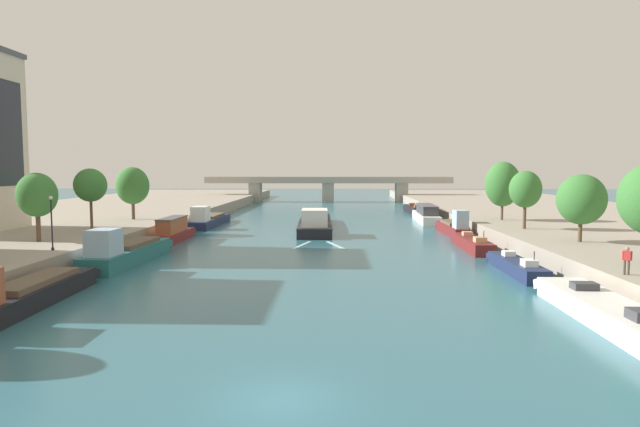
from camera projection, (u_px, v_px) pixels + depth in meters
name	position (u px, v px, depth m)	size (l,w,h in m)	color
ground_plane	(281.00, 400.00, 18.29)	(400.00, 400.00, 0.00)	#2D6070
quay_left	(65.00, 220.00, 74.06)	(36.00, 170.00, 1.82)	gray
quay_right	(586.00, 221.00, 71.94)	(36.00, 170.00, 1.82)	gray
barge_midriver	(315.00, 222.00, 69.92)	(4.80, 23.57, 3.19)	black
wake_behind_barge	(319.00, 245.00, 55.43)	(5.60, 5.98, 0.03)	#A0CCD6
moored_boat_left_end	(19.00, 295.00, 29.74)	(2.89, 14.46, 3.02)	black
moored_boat_left_near	(126.00, 252.00, 44.53)	(3.17, 13.83, 3.36)	#23666B
moored_boat_left_second	(174.00, 231.00, 58.65)	(2.07, 11.11, 2.67)	maroon
moored_boat_left_upstream	(209.00, 220.00, 74.52)	(2.90, 15.07, 3.03)	#1E284C
moored_boat_right_gap_after	(606.00, 311.00, 27.60)	(2.82, 13.32, 2.24)	silver
moored_boat_right_lone	(516.00, 266.00, 40.65)	(1.79, 10.08, 2.13)	#1E284C
moored_boat_right_downstream	(472.00, 243.00, 52.75)	(2.03, 10.90, 2.23)	maroon
moored_boat_right_upstream	(453.00, 227.00, 64.44)	(2.14, 11.66, 3.23)	maroon
moored_boat_right_second	(426.00, 215.00, 80.13)	(3.12, 14.92, 2.65)	silver
moored_boat_right_end	(414.00, 210.00, 95.81)	(2.52, 12.33, 2.41)	black
tree_left_distant	(37.00, 195.00, 44.77)	(3.26, 3.26, 5.80)	brown
tree_left_midway	(90.00, 185.00, 53.80)	(3.23, 3.23, 6.17)	brown
tree_left_far	(133.00, 186.00, 64.64)	(3.95, 3.95, 6.37)	brown
tree_right_distant	(581.00, 200.00, 44.42)	(3.95, 3.95, 5.68)	brown
tree_right_nearest	(525.00, 189.00, 54.33)	(3.22, 3.22, 5.95)	brown
tree_right_midway	(503.00, 184.00, 63.78)	(4.14, 4.14, 7.01)	brown
lamppost_left_bank	(52.00, 220.00, 39.87)	(0.28, 0.28, 4.10)	black
bridge_far	(328.00, 186.00, 129.35)	(59.55, 4.40, 6.07)	#9E998E
person_on_quay	(627.00, 259.00, 30.68)	(0.48, 0.33, 1.62)	#473D33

